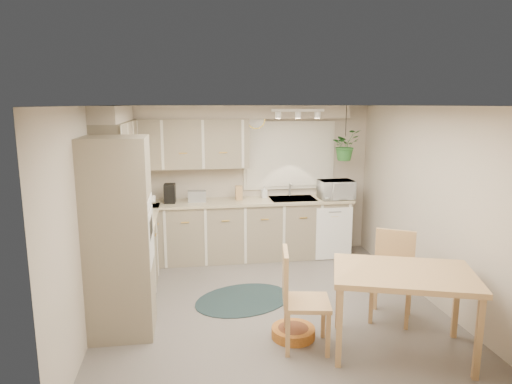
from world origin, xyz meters
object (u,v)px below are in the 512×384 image
Objects in this scene: chair_left at (307,300)px; microwave at (336,188)px; pet_bed at (293,332)px; dining_table at (401,312)px; chair_back at (392,277)px; braided_rug at (243,299)px.

microwave is at bearing 166.43° from chair_left.
chair_left is at bearing -117.18° from microwave.
microwave reaches higher than pet_bed.
chair_left is at bearing 165.98° from dining_table.
pet_bed is (-1.19, -0.24, -0.45)m from chair_back.
dining_table is at bearing 86.28° from chair_left.
pet_bed is at bearing 156.50° from dining_table.
chair_back is 1.84m from braided_rug.
dining_table is 1.33× the size of chair_back.
chair_left is 0.50m from pet_bed.
braided_rug is 2.51m from microwave.
dining_table is at bearing 103.11° from chair_back.
microwave is at bearing 62.91° from pet_bed.
chair_left reaches higher than chair_back.
microwave is at bearing 41.60° from braided_rug.
dining_table is 0.71m from chair_back.
chair_left reaches higher than braided_rug.
braided_rug is 2.73× the size of pet_bed.
dining_table is at bearing -23.50° from pet_bed.
braided_rug is at bearing 111.87° from pet_bed.
dining_table is 2.88× the size of pet_bed.
dining_table is 3.02m from microwave.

